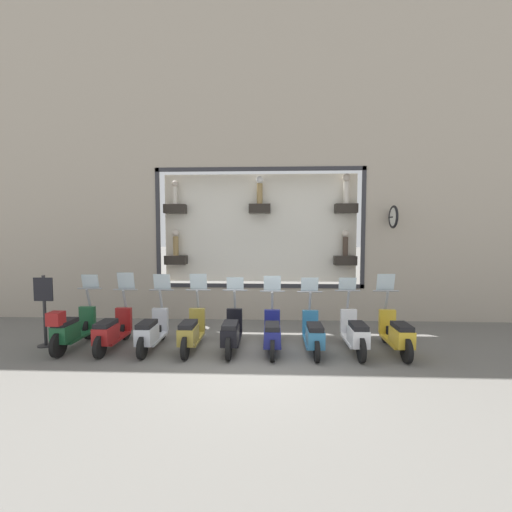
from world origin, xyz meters
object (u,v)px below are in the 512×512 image
object	(u,v)px
scooter_teal_2	(313,334)
scooter_silver_6	(151,331)
scooter_white_1	(355,334)
scooter_green_8	(71,329)
scooter_black_4	(232,332)
scooter_olive_5	(191,332)
scooter_yellow_0	(397,334)
scooter_red_7	(112,331)
shop_sign_post	(44,308)
scooter_navy_3	(272,333)

from	to	relation	value
scooter_teal_2	scooter_silver_6	distance (m)	3.65
scooter_white_1	scooter_teal_2	bearing A→B (deg)	90.36
scooter_green_8	scooter_black_4	bearing A→B (deg)	-89.15
scooter_white_1	scooter_olive_5	bearing A→B (deg)	89.99
scooter_white_1	scooter_silver_6	world-z (taller)	scooter_silver_6
scooter_yellow_0	scooter_red_7	distance (m)	6.40
scooter_teal_2	scooter_olive_5	size ratio (longest dim) A/B	0.99
scooter_green_8	shop_sign_post	size ratio (longest dim) A/B	1.08
scooter_silver_6	scooter_red_7	xyz separation A→B (m)	(0.00, 0.91, 0.00)
scooter_black_4	scooter_red_7	size ratio (longest dim) A/B	1.00
scooter_navy_3	scooter_olive_5	distance (m)	1.83
scooter_green_8	scooter_olive_5	bearing A→B (deg)	-88.82
scooter_olive_5	scooter_red_7	distance (m)	1.83
scooter_olive_5	scooter_green_8	distance (m)	2.74
scooter_olive_5	scooter_red_7	size ratio (longest dim) A/B	1.00
scooter_white_1	scooter_yellow_0	bearing A→B (deg)	-89.84
scooter_teal_2	scooter_red_7	bearing A→B (deg)	89.92
scooter_silver_6	scooter_green_8	bearing A→B (deg)	91.73
scooter_navy_3	scooter_black_4	size ratio (longest dim) A/B	1.00
shop_sign_post	scooter_teal_2	bearing A→B (deg)	-91.57
scooter_silver_6	scooter_green_8	xyz separation A→B (m)	(-0.06, 1.83, 0.05)
scooter_olive_5	scooter_navy_3	bearing A→B (deg)	-90.14
scooter_red_7	scooter_silver_6	bearing A→B (deg)	-90.09
scooter_black_4	scooter_silver_6	bearing A→B (deg)	89.96
scooter_silver_6	scooter_green_8	size ratio (longest dim) A/B	0.99
scooter_yellow_0	scooter_white_1	bearing A→B (deg)	90.16
scooter_red_7	shop_sign_post	distance (m)	1.75
scooter_silver_6	shop_sign_post	distance (m)	2.64
scooter_white_1	shop_sign_post	bearing A→B (deg)	88.68
scooter_olive_5	scooter_silver_6	bearing A→B (deg)	90.08
scooter_black_4	scooter_olive_5	xyz separation A→B (m)	(0.00, 0.91, 0.00)
scooter_red_7	scooter_green_8	distance (m)	0.92
scooter_navy_3	scooter_silver_6	bearing A→B (deg)	89.94
scooter_black_4	scooter_silver_6	size ratio (longest dim) A/B	1.00
scooter_silver_6	shop_sign_post	world-z (taller)	shop_sign_post
scooter_yellow_0	scooter_green_8	xyz separation A→B (m)	(-0.06, 7.31, 0.04)
scooter_teal_2	scooter_green_8	bearing A→B (deg)	90.53
scooter_silver_6	scooter_green_8	world-z (taller)	scooter_silver_6
scooter_yellow_0	scooter_black_4	xyz separation A→B (m)	(-0.00, 3.65, -0.01)
scooter_white_1	shop_sign_post	xyz separation A→B (m)	(0.17, 7.16, 0.47)
scooter_navy_3	scooter_green_8	size ratio (longest dim) A/B	0.99
scooter_yellow_0	scooter_silver_6	xyz separation A→B (m)	(-0.00, 5.48, -0.01)
scooter_navy_3	scooter_red_7	distance (m)	3.65
scooter_yellow_0	scooter_white_1	distance (m)	0.91
scooter_black_4	shop_sign_post	size ratio (longest dim) A/B	1.07
scooter_green_8	scooter_silver_6	bearing A→B (deg)	-88.27
scooter_silver_6	shop_sign_post	size ratio (longest dim) A/B	1.07
scooter_white_1	scooter_silver_6	xyz separation A→B (m)	(-0.00, 4.57, -0.01)
scooter_black_4	scooter_olive_5	distance (m)	0.91
scooter_green_8	shop_sign_post	world-z (taller)	shop_sign_post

